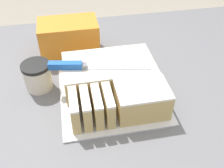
% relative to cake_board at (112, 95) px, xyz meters
% --- Properties ---
extents(countertop, '(1.40, 1.10, 0.91)m').
position_rel_cake_board_xyz_m(countertop, '(0.07, 0.01, -0.46)').
color(countertop, slate).
rests_on(countertop, ground_plane).
extents(cake_board, '(0.33, 0.33, 0.01)m').
position_rel_cake_board_xyz_m(cake_board, '(0.00, 0.00, 0.00)').
color(cake_board, silver).
rests_on(cake_board, countertop).
extents(cake, '(0.29, 0.28, 0.09)m').
position_rel_cake_board_xyz_m(cake, '(0.01, 0.01, 0.05)').
color(cake, tan).
rests_on(cake, cake_board).
extents(knife, '(0.32, 0.08, 0.02)m').
position_rel_cake_board_xyz_m(knife, '(-0.10, 0.04, 0.10)').
color(knife, silver).
rests_on(knife, cake).
extents(coffee_cup, '(0.09, 0.09, 0.09)m').
position_rel_cake_board_xyz_m(coffee_cup, '(-0.23, 0.09, 0.04)').
color(coffee_cup, beige).
rests_on(coffee_cup, countertop).
extents(storage_box, '(0.22, 0.13, 0.13)m').
position_rel_cake_board_xyz_m(storage_box, '(-0.11, 0.28, 0.06)').
color(storage_box, orange).
rests_on(storage_box, countertop).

